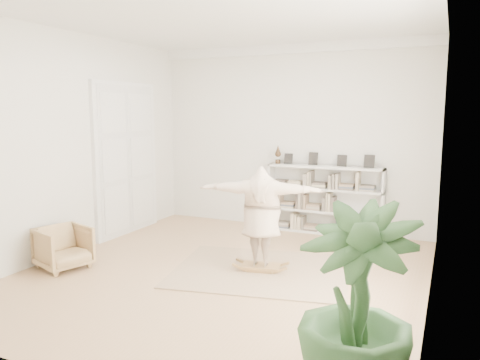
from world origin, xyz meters
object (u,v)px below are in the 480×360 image
(bookshelf, at_px, (324,200))
(person, at_px, (261,213))
(armchair, at_px, (64,248))
(houseplant, at_px, (356,307))
(rocker_board, at_px, (261,266))

(bookshelf, relative_size, person, 1.23)
(armchair, xyz_separation_m, houseplant, (4.56, -1.53, 0.50))
(armchair, distance_m, person, 2.98)
(houseplant, bearing_deg, rocker_board, 125.13)
(armchair, height_order, person, person)
(person, xyz_separation_m, houseplant, (1.84, -2.61, -0.05))
(armchair, height_order, rocker_board, armchair)
(rocker_board, distance_m, houseplant, 3.28)
(person, relative_size, houseplant, 1.10)
(houseplant, bearing_deg, armchair, 161.51)
(armchair, height_order, houseplant, houseplant)
(bookshelf, bearing_deg, houseplant, -73.19)
(bookshelf, bearing_deg, armchair, -129.67)
(armchair, bearing_deg, rocker_board, -50.39)
(rocker_board, bearing_deg, houseplant, -66.27)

